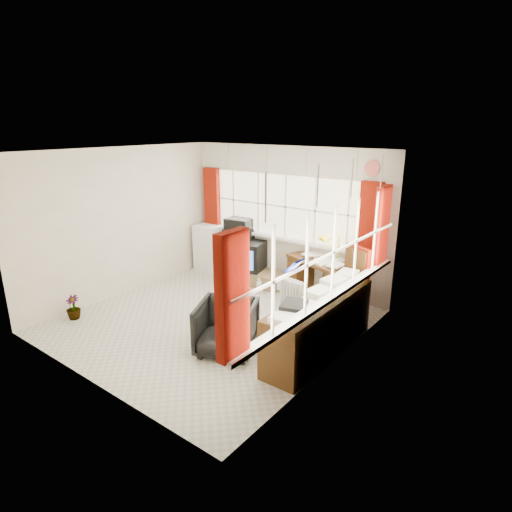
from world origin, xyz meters
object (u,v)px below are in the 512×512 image
(desk_lamp, at_px, (339,242))
(office_chair, at_px, (226,327))
(task_chair, at_px, (350,283))
(crt_tv, at_px, (248,256))
(mini_fridge, at_px, (212,247))
(radiator, at_px, (292,303))
(desk, at_px, (321,277))
(credenza, at_px, (320,324))
(tv_bench, at_px, (252,275))

(desk_lamp, relative_size, office_chair, 0.60)
(desk_lamp, bearing_deg, task_chair, -50.94)
(desk_lamp, bearing_deg, crt_tv, -171.73)
(task_chair, xyz_separation_m, mini_fridge, (-3.29, 0.56, -0.15))
(mini_fridge, bearing_deg, radiator, -20.87)
(crt_tv, bearing_deg, radiator, -28.81)
(radiator, relative_size, crt_tv, 0.90)
(task_chair, xyz_separation_m, crt_tv, (-2.26, 0.42, -0.10))
(desk_lamp, xyz_separation_m, crt_tv, (-1.71, -0.25, -0.49))
(desk, relative_size, radiator, 2.14)
(radiator, bearing_deg, office_chair, -96.12)
(desk, distance_m, desk_lamp, 0.67)
(desk, distance_m, crt_tv, 1.50)
(office_chair, height_order, radiator, office_chair)
(desk_lamp, xyz_separation_m, credenza, (0.63, -1.71, -0.61))
(task_chair, relative_size, credenza, 0.58)
(desk_lamp, height_order, credenza, desk_lamp)
(credenza, height_order, tv_bench, credenza)
(radiator, distance_m, crt_tv, 1.76)
(desk_lamp, relative_size, mini_fridge, 0.48)
(task_chair, height_order, mini_fridge, task_chair)
(crt_tv, bearing_deg, desk_lamp, 8.27)
(tv_bench, bearing_deg, desk_lamp, 6.64)
(tv_bench, xyz_separation_m, mini_fridge, (-1.10, 0.08, 0.34))
(office_chair, height_order, crt_tv, crt_tv)
(radiator, xyz_separation_m, mini_fridge, (-2.56, 0.98, 0.21))
(desk, xyz_separation_m, task_chair, (0.76, -0.53, 0.23))
(credenza, bearing_deg, desk_lamp, 110.19)
(credenza, relative_size, crt_tv, 2.89)
(mini_fridge, bearing_deg, tv_bench, -4.15)
(desk_lamp, xyz_separation_m, tv_bench, (-1.65, -0.19, -0.88))
(task_chair, distance_m, credenza, 1.07)
(office_chair, height_order, mini_fridge, mini_fridge)
(desk, relative_size, mini_fridge, 1.44)
(desk, distance_m, office_chair, 2.29)
(credenza, bearing_deg, crt_tv, 148.03)
(office_chair, height_order, credenza, credenza)
(mini_fridge, bearing_deg, desk, -0.66)
(desk_lamp, relative_size, radiator, 0.71)
(radiator, bearing_deg, crt_tv, 151.19)
(desk, height_order, radiator, desk)
(desk, xyz_separation_m, radiator, (0.04, -0.95, -0.14))
(tv_bench, bearing_deg, crt_tv, -138.67)
(desk, relative_size, office_chair, 1.79)
(task_chair, distance_m, tv_bench, 2.30)
(credenza, height_order, mini_fridge, mini_fridge)
(radiator, relative_size, tv_bench, 0.44)
(mini_fridge, bearing_deg, task_chair, -9.58)
(tv_bench, bearing_deg, radiator, -31.53)
(desk, bearing_deg, task_chair, -34.59)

